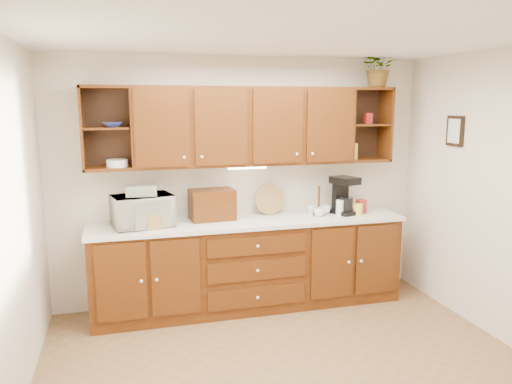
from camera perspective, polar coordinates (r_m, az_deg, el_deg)
floor at (r=4.20m, az=4.54°, el=-20.33°), size 4.00×4.00×0.00m
ceiling at (r=3.65m, az=5.15°, el=17.52°), size 4.00×4.00×0.00m
back_wall at (r=5.36m, az=-1.58°, el=1.29°), size 4.00×0.00×4.00m
left_wall at (r=3.58m, az=-26.96°, el=-4.41°), size 0.00×3.50×3.50m
base_cabinets at (r=5.28m, az=-0.75°, el=-8.35°), size 3.20×0.60×0.90m
countertop at (r=5.14m, az=-0.74°, el=-3.42°), size 3.24×0.64×0.04m
upper_cabinets at (r=5.15m, az=-1.08°, el=7.56°), size 3.20×0.33×0.80m
undercabinet_light at (r=5.13m, az=-1.02°, el=2.81°), size 0.40×0.05×0.02m
framed_picture at (r=5.38m, az=21.81°, el=6.49°), size 0.03×0.24×0.30m
wicker_basket at (r=4.91m, az=-11.86°, el=-3.19°), size 0.30×0.30×0.14m
microwave at (r=4.96m, az=-12.86°, el=-2.11°), size 0.63×0.49×0.31m
towel_stack at (r=4.92m, az=-12.95°, el=0.14°), size 0.30×0.23×0.09m
wine_bottle at (r=5.06m, az=-11.30°, el=-1.84°), size 0.10×0.10×0.31m
woven_tray at (r=5.40m, az=1.53°, el=-2.44°), size 0.34×0.11×0.33m
bread_box at (r=5.14m, az=-5.04°, el=-1.44°), size 0.47×0.31×0.31m
mug_tree at (r=5.40m, az=7.17°, el=-2.08°), size 0.28×0.28×0.31m
canister_red at (r=5.58m, az=11.93°, el=-1.59°), size 0.15×0.15×0.14m
canister_white at (r=5.40m, az=9.55°, el=-1.77°), size 0.09×0.09×0.17m
canister_yellow at (r=5.46m, az=11.60°, el=-1.95°), size 0.12×0.12×0.12m
coffee_maker at (r=5.48m, az=9.98°, el=-0.43°), size 0.29×0.34×0.40m
bowl_stack at (r=4.95m, az=-16.06°, el=7.40°), size 0.19×0.19×0.05m
plate_stack at (r=4.99m, az=-15.58°, el=3.20°), size 0.23×0.23×0.07m
pantry_box_yellow at (r=5.54m, az=11.01°, el=4.59°), size 0.12×0.11×0.17m
pantry_box_red at (r=5.63m, az=12.69°, el=8.21°), size 0.08×0.07×0.12m
potted_plant at (r=5.64m, az=13.92°, el=13.66°), size 0.45×0.42×0.42m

